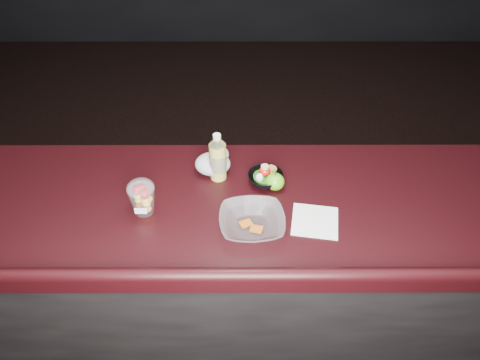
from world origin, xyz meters
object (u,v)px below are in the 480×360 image
Objects in this scene: snack_bowl at (265,178)px; takeout_bowl at (252,223)px; green_apple at (275,182)px; fruit_cup at (142,197)px; lemonade_bottle at (218,160)px.

snack_bowl is 0.71× the size of takeout_bowl.
green_apple and snack_bowl have the same top height.
green_apple is at bearing -42.94° from snack_bowl.
fruit_cup is 0.40m from takeout_bowl.
snack_bowl is (-0.04, 0.03, -0.01)m from green_apple.
lemonade_bottle is at bearing 114.26° from takeout_bowl.
green_apple reaches higher than takeout_bowl.
fruit_cup is 1.87× the size of green_apple.
takeout_bowl is (0.39, -0.09, -0.04)m from fruit_cup.
fruit_cup is 0.50m from green_apple.
snack_bowl reaches higher than takeout_bowl.
lemonade_bottle reaches higher than snack_bowl.
fruit_cup is at bearing -143.71° from lemonade_bottle.
snack_bowl is at bearing -10.66° from lemonade_bottle.
green_apple is (0.22, -0.07, -0.05)m from lemonade_bottle.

